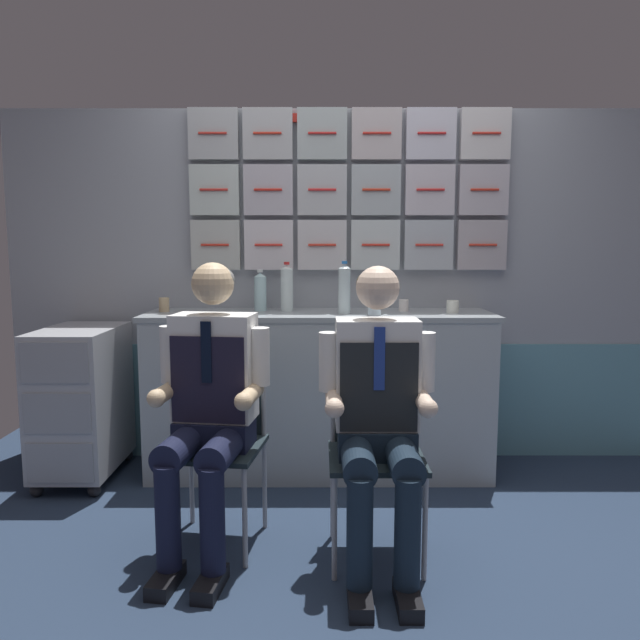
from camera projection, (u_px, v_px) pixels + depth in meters
name	position (u px, v px, depth m)	size (l,w,h in m)	color
ground	(365.00, 571.00, 2.51)	(4.80, 4.80, 0.04)	#243249
galley_bulkhead	(350.00, 280.00, 3.73)	(4.20, 0.14, 2.15)	#989FA8
galley_counter	(321.00, 392.00, 3.53)	(2.00, 0.53, 0.95)	#A3ADB3
service_trolley	(83.00, 398.00, 3.42)	(0.40, 0.65, 0.87)	black
folding_chair_left	(223.00, 423.00, 2.74)	(0.45, 0.45, 0.85)	#A8AAAF
crew_member_left	(211.00, 396.00, 2.56)	(0.49, 0.64, 1.26)	black
folding_chair_right	(376.00, 431.00, 2.62)	(0.40, 0.40, 0.85)	#A8AAAF
crew_member_right	(380.00, 405.00, 2.44)	(0.49, 0.59, 1.25)	black
water_bottle_blue_cap	(346.00, 289.00, 3.39)	(0.07, 0.07, 0.30)	silver
sparkling_bottle_green	(376.00, 293.00, 3.32)	(0.07, 0.07, 0.27)	silver
water_bottle_short	(288.00, 288.00, 3.52)	(0.07, 0.07, 0.29)	silver
water_bottle_tall	(262.00, 291.00, 3.55)	(0.07, 0.07, 0.24)	#ADD5DA
espresso_cup_small	(405.00, 305.00, 3.54)	(0.06, 0.06, 0.07)	white
coffee_cup_white	(454.00, 306.00, 3.44)	(0.07, 0.07, 0.07)	white
paper_cup_tan	(166.00, 304.00, 3.51)	(0.06, 0.06, 0.08)	tan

